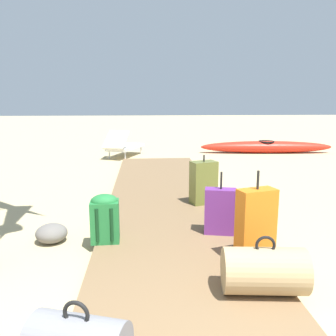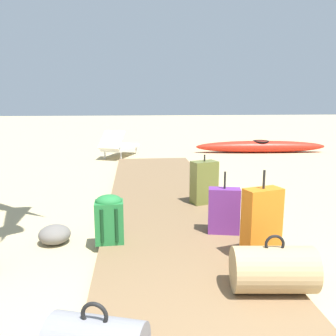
% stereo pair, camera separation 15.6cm
% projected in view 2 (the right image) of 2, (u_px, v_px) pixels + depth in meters
% --- Properties ---
extents(ground_plane, '(60.00, 60.00, 0.00)m').
position_uv_depth(ground_plane, '(174.00, 229.00, 4.55)').
color(ground_plane, tan).
extents(boardwalk, '(1.77, 8.28, 0.08)m').
position_uv_depth(boardwalk, '(168.00, 206.00, 5.36)').
color(boardwalk, brown).
rests_on(boardwalk, ground).
extents(backpack_green, '(0.32, 0.27, 0.54)m').
position_uv_depth(backpack_green, '(109.00, 217.00, 3.88)').
color(backpack_green, '#237538').
rests_on(backpack_green, boardwalk).
extents(suitcase_orange, '(0.41, 0.28, 0.90)m').
position_uv_depth(suitcase_orange, '(262.00, 224.00, 3.47)').
color(suitcase_orange, orange).
rests_on(suitcase_orange, boardwalk).
extents(suitcase_olive, '(0.43, 0.34, 0.74)m').
position_uv_depth(suitcase_olive, '(204.00, 182.00, 5.34)').
color(suitcase_olive, olive).
rests_on(suitcase_olive, boardwalk).
extents(suitcase_purple, '(0.39, 0.25, 0.74)m').
position_uv_depth(suitcase_purple, '(224.00, 211.00, 4.16)').
color(suitcase_purple, '#6B2D84').
rests_on(suitcase_purple, boardwalk).
extents(duffel_bag_tan, '(0.70, 0.44, 0.49)m').
position_uv_depth(duffel_bag_tan, '(273.00, 269.00, 2.90)').
color(duffel_bag_tan, tan).
rests_on(duffel_bag_tan, boardwalk).
extents(lounge_chair, '(1.15, 1.67, 0.77)m').
position_uv_depth(lounge_chair, '(119.00, 146.00, 10.00)').
color(lounge_chair, white).
rests_on(lounge_chair, ground).
extents(kayak, '(4.02, 0.80, 0.37)m').
position_uv_depth(kayak, '(261.00, 147.00, 10.88)').
color(kayak, red).
rests_on(kayak, ground).
extents(rock_left_mid, '(0.44, 0.44, 0.22)m').
position_uv_depth(rock_left_mid, '(55.00, 234.00, 4.08)').
color(rock_left_mid, slate).
rests_on(rock_left_mid, ground).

